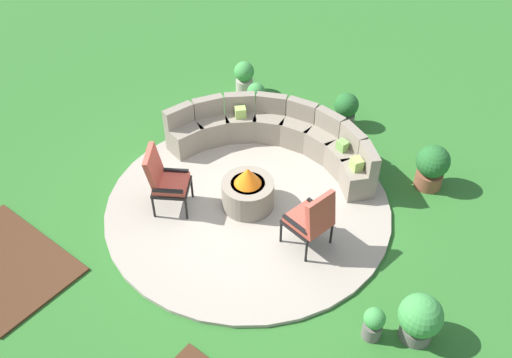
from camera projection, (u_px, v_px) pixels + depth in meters
ground_plane at (248, 207)px, 8.88m from camera, size 24.00×24.00×0.00m
patio_circle at (248, 206)px, 8.86m from camera, size 4.41×4.41×0.06m
mulch_bed_left at (2, 265)px, 8.00m from camera, size 2.06×1.42×0.04m
fire_pit at (248, 191)px, 8.65m from camera, size 0.80×0.80×0.73m
curved_stone_bench at (278, 137)px, 9.61m from camera, size 3.47×1.89×0.80m
lounge_chair_front_left at (165, 179)px, 8.45m from camera, size 0.74×0.76×1.10m
lounge_chair_front_right at (312, 219)px, 7.86m from camera, size 0.66×0.63×1.02m
potted_plant_0 at (420, 318)px, 6.92m from camera, size 0.55×0.55×0.70m
potted_plant_1 at (244, 77)px, 11.09m from camera, size 0.39×0.39×0.66m
potted_plant_2 at (256, 96)px, 10.63m from camera, size 0.34×0.34×0.59m
potted_plant_3 at (373, 323)px, 6.99m from camera, size 0.27×0.27×0.50m
potted_plant_4 at (432, 166)px, 8.99m from camera, size 0.53×0.53×0.77m
potted_plant_5 at (346, 109)px, 10.25m from camera, size 0.44×0.44×0.67m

